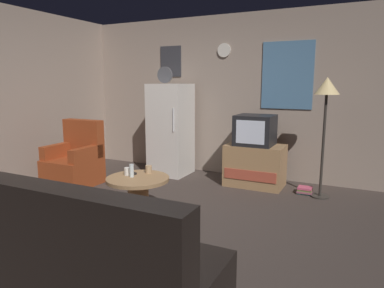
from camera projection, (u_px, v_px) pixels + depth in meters
ground_plane at (143, 223)px, 3.83m from camera, size 12.00×12.00×0.00m
wall_with_art at (225, 96)px, 5.77m from camera, size 5.20×0.12×2.59m
fridge at (171, 129)px, 5.77m from camera, size 0.60×0.62×1.77m
tv_stand at (255, 165)px, 5.17m from camera, size 0.84×0.53×0.62m
crt_tv at (255, 130)px, 5.08m from camera, size 0.54×0.51×0.44m
standing_lamp at (326, 95)px, 4.46m from camera, size 0.32×0.32×1.59m
coffee_table at (138, 196)px, 4.02m from camera, size 0.72×0.72×0.45m
wine_glass at (132, 171)px, 3.99m from camera, size 0.05×0.05×0.15m
mug_ceramic_white at (128, 171)px, 4.07m from camera, size 0.08×0.08×0.09m
mug_ceramic_tan at (149, 169)px, 4.18m from camera, size 0.08×0.08×0.09m
remote_control at (131, 173)px, 4.14m from camera, size 0.16×0.08×0.02m
armchair at (75, 162)px, 5.25m from camera, size 0.68×0.68×0.96m
couch at (92, 266)px, 2.32m from camera, size 1.70×0.80×0.92m
book_stack at (305, 190)px, 4.82m from camera, size 0.20×0.18×0.10m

